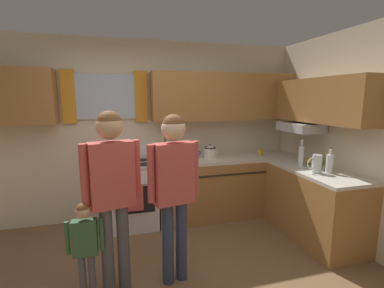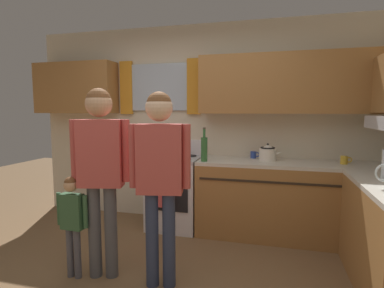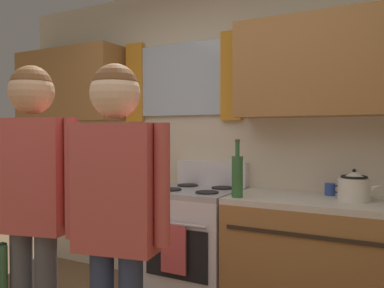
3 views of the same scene
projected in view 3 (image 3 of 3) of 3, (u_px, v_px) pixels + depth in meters
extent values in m
cube|color=beige|center=(239.00, 137.00, 3.29)|extent=(4.60, 0.10, 2.60)
cube|color=silver|center=(181.00, 80.00, 3.47)|extent=(0.79, 0.03, 0.62)
cube|color=orange|center=(135.00, 83.00, 3.69)|extent=(0.18, 0.04, 0.72)
cube|color=orange|center=(231.00, 76.00, 3.23)|extent=(0.18, 0.04, 0.72)
cube|color=#9E6B38|center=(68.00, 86.00, 3.92)|extent=(1.17, 0.32, 0.70)
cube|color=silver|center=(197.00, 249.00, 3.10)|extent=(0.63, 0.62, 0.86)
cube|color=black|center=(176.00, 254.00, 2.82)|extent=(0.51, 0.01, 0.36)
cylinder|color=#ADADB2|center=(174.00, 224.00, 2.80)|extent=(0.51, 0.02, 0.02)
cube|color=#ADADB2|center=(197.00, 192.00, 3.09)|extent=(0.63, 0.62, 0.04)
cube|color=silver|center=(212.00, 173.00, 3.32)|extent=(0.63, 0.08, 0.20)
cylinder|color=black|center=(170.00, 189.00, 3.04)|extent=(0.17, 0.17, 0.01)
cylinder|color=black|center=(207.00, 192.00, 2.89)|extent=(0.17, 0.17, 0.01)
cylinder|color=black|center=(188.00, 185.00, 3.28)|extent=(0.17, 0.17, 0.01)
cylinder|color=black|center=(222.00, 188.00, 3.13)|extent=(0.17, 0.17, 0.01)
cube|color=#CC4C4C|center=(173.00, 249.00, 2.79)|extent=(0.20, 0.02, 0.34)
cylinder|color=#2D6633|center=(237.00, 177.00, 2.70)|extent=(0.08, 0.08, 0.28)
cylinder|color=#2D6633|center=(237.00, 149.00, 2.69)|extent=(0.03, 0.03, 0.10)
cylinder|color=#3F382D|center=(237.00, 141.00, 2.69)|extent=(0.03, 0.03, 0.02)
cylinder|color=#2D479E|center=(330.00, 189.00, 2.79)|extent=(0.07, 0.07, 0.08)
torus|color=#2D479E|center=(337.00, 189.00, 2.76)|extent=(0.06, 0.01, 0.06)
cylinder|color=silver|center=(354.00, 190.00, 2.56)|extent=(0.20, 0.20, 0.14)
cone|color=silver|center=(354.00, 175.00, 2.56)|extent=(0.18, 0.18, 0.05)
sphere|color=black|center=(354.00, 171.00, 2.56)|extent=(0.02, 0.02, 0.02)
cone|color=silver|center=(376.00, 187.00, 2.50)|extent=(0.09, 0.04, 0.07)
torus|color=black|center=(354.00, 177.00, 2.56)|extent=(0.17, 0.17, 0.02)
cube|color=#BF4C47|center=(32.00, 175.00, 2.04)|extent=(0.41, 0.25, 0.59)
cylinder|color=#BF4C47|center=(71.00, 172.00, 1.98)|extent=(0.07, 0.07, 0.54)
sphere|color=tan|center=(32.00, 92.00, 2.03)|extent=(0.23, 0.23, 0.23)
sphere|color=brown|center=(31.00, 86.00, 2.03)|extent=(0.21, 0.21, 0.21)
cube|color=#BF4C47|center=(116.00, 188.00, 1.76)|extent=(0.39, 0.23, 0.57)
cylinder|color=#BF4C47|center=(162.00, 185.00, 1.70)|extent=(0.07, 0.07, 0.53)
cylinder|color=#BF4C47|center=(73.00, 181.00, 1.83)|extent=(0.07, 0.07, 0.53)
sphere|color=beige|center=(115.00, 93.00, 1.75)|extent=(0.22, 0.22, 0.22)
sphere|color=brown|center=(115.00, 87.00, 1.75)|extent=(0.20, 0.20, 0.20)
cylinder|color=#335938|center=(4.00, 274.00, 2.02)|extent=(0.04, 0.04, 0.29)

